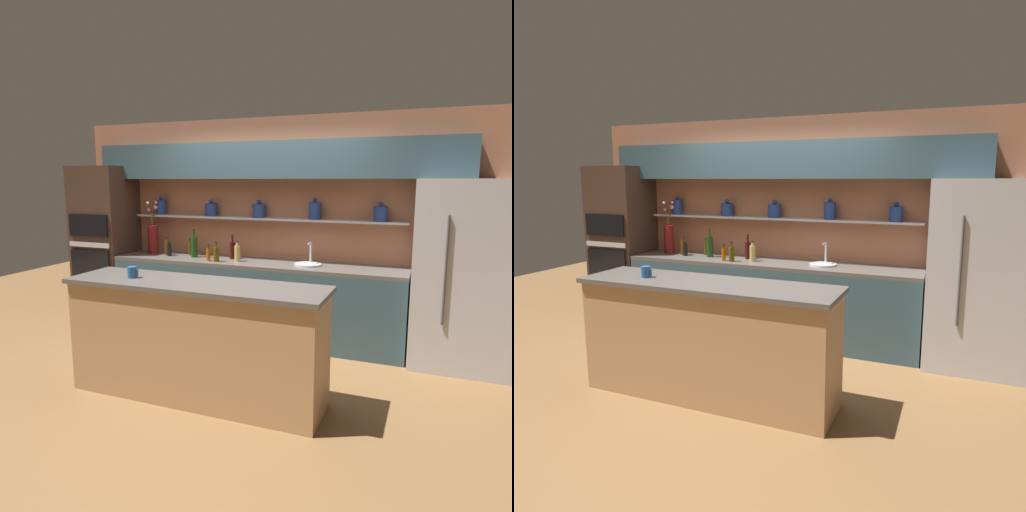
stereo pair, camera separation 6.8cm
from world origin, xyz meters
TOP-DOWN VIEW (x-y plane):
  - ground_plane at (0.00, 0.00)m, footprint 12.00×12.00m
  - back_wall_unit at (-0.00, 1.53)m, footprint 5.20×0.44m
  - back_counter_unit at (-0.11, 1.24)m, footprint 3.52×0.62m
  - island_counter at (0.00, -0.37)m, footprint 2.28×0.61m
  - refrigerator at (2.13, 1.20)m, footprint 0.94×0.73m
  - oven_tower at (-2.25, 1.24)m, footprint 0.71×0.64m
  - flower_vase at (-1.55, 1.31)m, footprint 0.15×0.15m
  - sink_fixture at (0.54, 1.25)m, footprint 0.31×0.31m
  - bottle_sauce_0 at (-0.63, 1.09)m, footprint 0.05×0.05m
  - bottle_spirit_1 at (-1.31, 1.28)m, footprint 0.07×0.07m
  - bottle_wine_2 at (-0.42, 1.32)m, footprint 0.07×0.07m
  - bottle_oil_3 at (-0.52, 1.08)m, footprint 0.07×0.07m
  - bottle_oil_4 at (-1.04, 1.39)m, footprint 0.06×0.06m
  - bottle_sauce_5 at (-1.25, 1.22)m, footprint 0.05×0.05m
  - bottle_wine_6 at (-0.92, 1.26)m, footprint 0.08×0.08m
  - bottle_spirit_7 at (-0.30, 1.18)m, footprint 0.07×0.07m
  - bottle_sauce_8 at (-0.74, 1.30)m, footprint 0.05×0.05m
  - coffee_mug at (-0.60, -0.41)m, footprint 0.10×0.08m

SIDE VIEW (x-z plane):
  - ground_plane at x=0.00m, z-range 0.00..0.00m
  - back_counter_unit at x=-0.11m, z-range 0.00..0.92m
  - island_counter at x=0.00m, z-range 0.00..1.02m
  - refrigerator at x=2.13m, z-range 0.00..1.88m
  - sink_fixture at x=0.54m, z-range 0.82..1.07m
  - bottle_sauce_8 at x=-0.74m, z-range 0.91..1.07m
  - bottle_sauce_0 at x=-0.63m, z-range 0.91..1.08m
  - bottle_sauce_5 at x=-1.25m, z-range 0.90..1.09m
  - bottle_oil_4 at x=-1.04m, z-range 0.90..1.11m
  - bottle_oil_3 at x=-0.52m, z-range 0.89..1.13m
  - bottle_spirit_1 at x=-1.31m, z-range 0.90..1.13m
  - bottle_spirit_7 at x=-0.30m, z-range 0.90..1.14m
  - oven_tower at x=-2.25m, z-range 0.00..2.04m
  - bottle_wine_2 at x=-0.42m, z-range 0.88..1.18m
  - bottle_wine_6 at x=-0.92m, z-range 0.88..1.22m
  - coffee_mug at x=-0.60m, z-range 1.02..1.12m
  - flower_vase at x=-1.55m, z-range 0.79..1.47m
  - back_wall_unit at x=0.00m, z-range 0.25..2.85m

